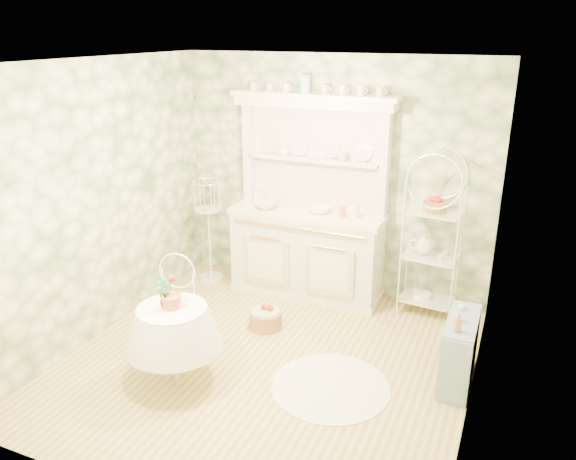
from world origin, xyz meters
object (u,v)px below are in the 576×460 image
at_px(bakers_rack, 432,233).
at_px(birdcage_stand, 209,221).
at_px(cafe_chair, 170,321).
at_px(side_shelf, 459,350).
at_px(kitchen_dresser, 308,199).
at_px(floor_basket, 265,319).
at_px(round_table, 175,345).

distance_m(bakers_rack, birdcage_stand, 2.61).
height_order(bakers_rack, cafe_chair, bakers_rack).
bearing_deg(bakers_rack, side_shelf, -62.83).
relative_size(bakers_rack, birdcage_stand, 1.21).
relative_size(kitchen_dresser, birdcage_stand, 1.51).
height_order(cafe_chair, birdcage_stand, birdcage_stand).
distance_m(kitchen_dresser, floor_basket, 1.41).
bearing_deg(side_shelf, cafe_chair, -157.08).
bearing_deg(bakers_rack, round_table, -124.38).
xyz_separation_m(kitchen_dresser, side_shelf, (1.87, -1.13, -0.83)).
xyz_separation_m(round_table, cafe_chair, (-0.21, 0.24, 0.07)).
xyz_separation_m(bakers_rack, round_table, (-1.80, -2.17, -0.57)).
bearing_deg(side_shelf, birdcage_stand, 168.97).
xyz_separation_m(side_shelf, round_table, (-2.29, -0.95, 0.03)).
relative_size(kitchen_dresser, floor_basket, 7.26).
distance_m(kitchen_dresser, cafe_chair, 2.08).
xyz_separation_m(round_table, floor_basket, (0.33, 1.14, -0.24)).
xyz_separation_m(side_shelf, floor_basket, (-1.96, 0.19, -0.21)).
relative_size(kitchen_dresser, side_shelf, 3.13).
xyz_separation_m(bakers_rack, birdcage_stand, (-2.60, -0.21, -0.16)).
xyz_separation_m(bakers_rack, floor_basket, (-1.47, -1.03, -0.82)).
height_order(bakers_rack, birdcage_stand, bakers_rack).
bearing_deg(round_table, kitchen_dresser, 78.64).
distance_m(round_table, birdcage_stand, 2.16).
xyz_separation_m(side_shelf, cafe_chair, (-2.50, -0.71, 0.10)).
relative_size(kitchen_dresser, bakers_rack, 1.24).
height_order(kitchen_dresser, birdcage_stand, kitchen_dresser).
bearing_deg(side_shelf, round_table, -150.33).
relative_size(kitchen_dresser, cafe_chair, 2.77).
bearing_deg(kitchen_dresser, cafe_chair, -108.84).
xyz_separation_m(birdcage_stand, floor_basket, (1.13, -0.82, -0.66)).
height_order(bakers_rack, side_shelf, bakers_rack).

